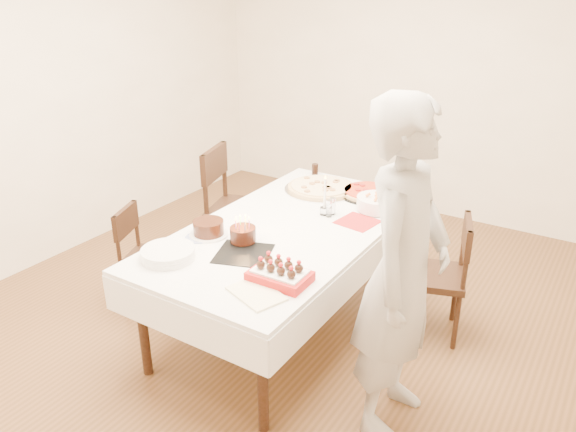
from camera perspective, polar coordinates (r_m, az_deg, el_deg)
The scene contains 22 objects.
floor at distance 4.11m, azimuth -0.46°, elevation -10.51°, with size 5.00×5.00×0.00m, color #53361C.
wall_back at distance 5.75m, azimuth 13.54°, elevation 13.40°, with size 4.50×0.04×2.70m, color #F5E8CE.
wall_left at distance 5.09m, azimuth -22.73°, elevation 10.99°, with size 0.04×5.00×2.70m, color #F5E8CE.
dining_table at distance 3.90m, azimuth 0.00°, elevation -6.12°, with size 1.14×2.14×0.75m, color white.
chair_right_savory at distance 3.91m, azimuth 14.50°, elevation -5.90°, with size 0.44×0.44×0.87m, color #321A10, non-canonical shape.
chair_left_savory at distance 4.60m, azimuth -4.77°, elevation 0.60°, with size 0.53×0.53×1.03m, color #321A10, non-canonical shape.
chair_left_dessert at distance 4.20m, azimuth -13.71°, elevation -4.25°, with size 0.40×0.40×0.78m, color #321A10, non-canonical shape.
person at distance 2.90m, azimuth 11.56°, elevation -5.70°, with size 0.67×0.44×1.83m, color #B1ACA7.
pizza_white at distance 4.35m, azimuth 3.39°, elevation 2.91°, with size 0.57×0.57×0.04m, color beige.
pizza_pepperoni at distance 4.29m, azimuth 8.20°, elevation 2.39°, with size 0.45×0.45×0.04m, color red.
red_placemat at distance 3.83m, azimuth 7.08°, elevation -0.62°, with size 0.25×0.25×0.01m, color #B21E1E.
pasta_bowl at distance 4.02m, azimuth 9.02°, elevation 1.31°, with size 0.29×0.29×0.09m, color white.
taper_candle at distance 3.87m, azimuth 3.77°, elevation 2.14°, with size 0.06×0.06×0.29m, color white.
shaker_pair at distance 3.87m, azimuth 4.18°, elevation 0.77°, with size 0.10×0.10×0.12m, color white, non-canonical shape.
cola_glass at distance 4.67m, azimuth 2.76°, elevation 4.74°, with size 0.05×0.05×0.10m, color black.
layer_cake at distance 3.62m, azimuth -8.07°, elevation -1.22°, with size 0.25×0.25×0.10m, color black.
cake_board at distance 3.39m, azimuth -4.54°, elevation -3.87°, with size 0.32×0.32×0.01m, color black.
birthday_cake at distance 3.49m, azimuth -4.62°, elevation -1.37°, with size 0.16×0.16×0.16m, color #37180F.
strawberry_box at distance 3.08m, azimuth -0.85°, elevation -5.97°, with size 0.33×0.22×0.08m, color #A81513, non-canonical shape.
box_lid at distance 2.98m, azimuth -3.24°, elevation -7.97°, with size 0.30×0.20×0.03m, color beige.
plate_stack at distance 3.39m, azimuth -12.08°, elevation -3.75°, with size 0.32×0.32×0.07m, color white.
china_plate at distance 3.62m, azimuth -9.00°, elevation -2.15°, with size 0.18×0.18×0.01m, color white.
Camera 1 is at (1.85, -2.86, 2.31)m, focal length 35.00 mm.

